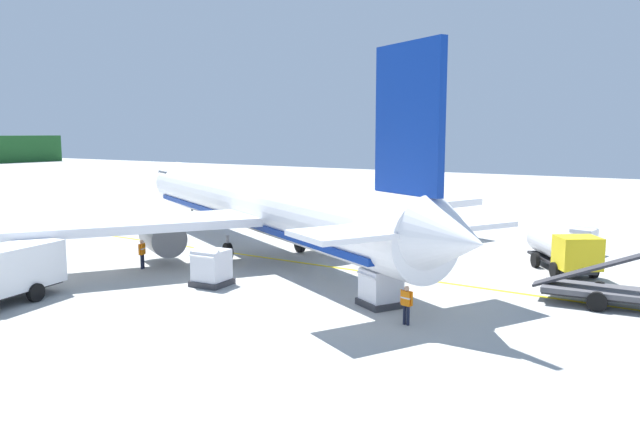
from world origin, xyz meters
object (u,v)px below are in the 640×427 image
cargo_container_far (211,267)px  cargo_container_near (584,241)px  service_truck_catering (562,248)px  service_truck_pushback (3,272)px  crew_loader_left (142,252)px  airliner_foreground (259,204)px  crew_loader_right (407,302)px  cargo_container_mid (380,287)px  crew_marshaller (414,236)px

cargo_container_far → cargo_container_near: bearing=-37.0°
service_truck_catering → service_truck_pushback: bearing=136.6°
service_truck_pushback → cargo_container_near: 34.74m
service_truck_catering → cargo_container_far: service_truck_catering is taller
cargo_container_far → crew_loader_left: 6.24m
airliner_foreground → service_truck_pushback: (-16.18, 2.44, -1.87)m
cargo_container_near → cargo_container_far: (-19.84, 14.97, 0.10)m
crew_loader_right → crew_loader_left: bearing=86.3°
service_truck_pushback → crew_loader_left: 8.71m
service_truck_catering → cargo_container_mid: bearing=156.0°
cargo_container_far → crew_loader_right: size_ratio=1.21×
cargo_container_far → crew_marshaller: 15.66m
airliner_foreground → cargo_container_far: (-8.15, -3.33, -2.42)m
airliner_foreground → crew_marshaller: size_ratio=22.41×
crew_marshaller → cargo_container_mid: bearing=-161.7°
cargo_container_far → crew_loader_left: size_ratio=1.16×
service_truck_catering → cargo_container_mid: service_truck_catering is taller
airliner_foreground → cargo_container_mid: 14.57m
service_truck_catering → cargo_container_near: (6.10, -0.13, -0.53)m
cargo_container_near → airliner_foreground: bearing=122.6°
cargo_container_mid → cargo_container_far: cargo_container_far is taller
airliner_foreground → crew_loader_right: bearing=-120.1°
service_truck_pushback → crew_marshaller: service_truck_pushback is taller
service_truck_catering → cargo_container_far: (-13.74, 14.84, -0.43)m
service_truck_pushback → crew_loader_right: bearing=-66.5°
service_truck_catering → crew_loader_left: bearing=121.9°
airliner_foreground → crew_loader_left: airliner_foreground is taller
service_truck_pushback → crew_marshaller: (22.89, -10.68, -0.50)m
airliner_foreground → crew_marshaller: (6.72, -8.23, -2.37)m
service_truck_catering → crew_loader_left: 24.78m
cargo_container_far → crew_loader_left: bearing=83.9°
airliner_foreground → crew_marshaller: 10.89m
cargo_container_mid → crew_loader_left: bearing=92.8°
service_truck_catering → crew_loader_left: size_ratio=3.48×
cargo_container_mid → airliner_foreground: bearing=62.1°
cargo_container_near → cargo_container_far: size_ratio=0.92×
service_truck_catering → service_truck_pushback: 29.97m
airliner_foreground → service_truck_catering: size_ratio=6.31×
crew_marshaller → crew_loader_right: 16.75m
cargo_container_near → cargo_container_mid: (-18.40, 5.62, 0.02)m
cargo_container_near → crew_marshaller: cargo_container_near is taller
cargo_container_near → crew_loader_right: (-20.32, 3.37, 0.12)m
cargo_container_near → crew_loader_right: bearing=170.6°
airliner_foreground → crew_loader_right: 17.41m
service_truck_catering → cargo_container_near: bearing=-1.2°
service_truck_pushback → service_truck_catering: bearing=-43.4°
service_truck_pushback → cargo_container_far: service_truck_pushback is taller
airliner_foreground → crew_loader_left: bearing=159.0°
service_truck_catering → crew_marshaller: size_ratio=3.55×
cargo_container_mid → cargo_container_far: size_ratio=1.17×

